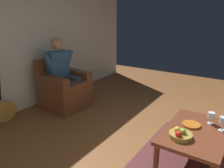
{
  "coord_description": "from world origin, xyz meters",
  "views": [
    {
      "loc": [
        2.53,
        0.28,
        1.68
      ],
      "look_at": [
        -0.11,
        -1.46,
        0.67
      ],
      "focal_mm": 35.28,
      "sensor_mm": 36.0,
      "label": 1
    }
  ],
  "objects_px": {
    "decorative_dish": "(191,125)",
    "coffee_table": "(195,135)",
    "person_seated": "(62,70)",
    "wine_glass_far": "(211,116)",
    "guitar": "(4,109)",
    "armchair": "(64,90)",
    "wine_glass_near": "(223,121)",
    "fruit_bowl": "(180,134)"
  },
  "relations": [
    {
      "from": "person_seated",
      "to": "decorative_dish",
      "type": "distance_m",
      "value": 2.43
    },
    {
      "from": "wine_glass_near",
      "to": "fruit_bowl",
      "type": "distance_m",
      "value": 0.53
    },
    {
      "from": "wine_glass_near",
      "to": "wine_glass_far",
      "type": "height_order",
      "value": "wine_glass_near"
    },
    {
      "from": "guitar",
      "to": "decorative_dish",
      "type": "distance_m",
      "value": 2.84
    },
    {
      "from": "armchair",
      "to": "fruit_bowl",
      "type": "xyz_separation_m",
      "value": [
        0.64,
        2.36,
        0.14
      ]
    },
    {
      "from": "wine_glass_near",
      "to": "decorative_dish",
      "type": "distance_m",
      "value": 0.34
    },
    {
      "from": "wine_glass_near",
      "to": "fruit_bowl",
      "type": "xyz_separation_m",
      "value": [
        0.4,
        -0.34,
        -0.08
      ]
    },
    {
      "from": "wine_glass_far",
      "to": "decorative_dish",
      "type": "bearing_deg",
      "value": -44.72
    },
    {
      "from": "armchair",
      "to": "fruit_bowl",
      "type": "relative_size",
      "value": 3.75
    },
    {
      "from": "coffee_table",
      "to": "fruit_bowl",
      "type": "bearing_deg",
      "value": -23.44
    },
    {
      "from": "coffee_table",
      "to": "wine_glass_far",
      "type": "relative_size",
      "value": 6.89
    },
    {
      "from": "decorative_dish",
      "to": "armchair",
      "type": "bearing_deg",
      "value": -97.38
    },
    {
      "from": "guitar",
      "to": "wine_glass_near",
      "type": "bearing_deg",
      "value": 103.57
    },
    {
      "from": "armchair",
      "to": "wine_glass_near",
      "type": "height_order",
      "value": "armchair"
    },
    {
      "from": "wine_glass_far",
      "to": "person_seated",
      "type": "bearing_deg",
      "value": -92.97
    },
    {
      "from": "wine_glass_near",
      "to": "coffee_table",
      "type": "bearing_deg",
      "value": -56.28
    },
    {
      "from": "person_seated",
      "to": "guitar",
      "type": "height_order",
      "value": "person_seated"
    },
    {
      "from": "fruit_bowl",
      "to": "decorative_dish",
      "type": "xyz_separation_m",
      "value": [
        -0.33,
        0.03,
        -0.03
      ]
    },
    {
      "from": "person_seated",
      "to": "wine_glass_near",
      "type": "bearing_deg",
      "value": 88.71
    },
    {
      "from": "guitar",
      "to": "wine_glass_far",
      "type": "bearing_deg",
      "value": 106.1
    },
    {
      "from": "decorative_dish",
      "to": "coffee_table",
      "type": "bearing_deg",
      "value": 40.89
    },
    {
      "from": "person_seated",
      "to": "fruit_bowl",
      "type": "height_order",
      "value": "person_seated"
    },
    {
      "from": "decorative_dish",
      "to": "guitar",
      "type": "bearing_deg",
      "value": -76.36
    },
    {
      "from": "armchair",
      "to": "decorative_dish",
      "type": "xyz_separation_m",
      "value": [
        0.31,
        2.39,
        0.11
      ]
    },
    {
      "from": "coffee_table",
      "to": "wine_glass_far",
      "type": "distance_m",
      "value": 0.32
    },
    {
      "from": "wine_glass_near",
      "to": "decorative_dish",
      "type": "bearing_deg",
      "value": -77.1
    },
    {
      "from": "fruit_bowl",
      "to": "coffee_table",
      "type": "bearing_deg",
      "value": 156.56
    },
    {
      "from": "person_seated",
      "to": "fruit_bowl",
      "type": "bearing_deg",
      "value": 78.58
    },
    {
      "from": "coffee_table",
      "to": "guitar",
      "type": "bearing_deg",
      "value": -78.38
    },
    {
      "from": "wine_glass_near",
      "to": "guitar",
      "type": "bearing_deg",
      "value": -76.43
    },
    {
      "from": "wine_glass_near",
      "to": "armchair",
      "type": "bearing_deg",
      "value": -95.04
    },
    {
      "from": "wine_glass_near",
      "to": "wine_glass_far",
      "type": "xyz_separation_m",
      "value": [
        -0.1,
        -0.14,
        -0.02
      ]
    },
    {
      "from": "coffee_table",
      "to": "fruit_bowl",
      "type": "relative_size",
      "value": 4.11
    },
    {
      "from": "fruit_bowl",
      "to": "decorative_dish",
      "type": "relative_size",
      "value": 1.17
    },
    {
      "from": "person_seated",
      "to": "coffee_table",
      "type": "distance_m",
      "value": 2.52
    },
    {
      "from": "person_seated",
      "to": "wine_glass_far",
      "type": "bearing_deg",
      "value": 90.77
    },
    {
      "from": "coffee_table",
      "to": "wine_glass_far",
      "type": "height_order",
      "value": "wine_glass_far"
    },
    {
      "from": "wine_glass_near",
      "to": "decorative_dish",
      "type": "relative_size",
      "value": 0.8
    },
    {
      "from": "guitar",
      "to": "fruit_bowl",
      "type": "bearing_deg",
      "value": 97.07
    },
    {
      "from": "coffee_table",
      "to": "decorative_dish",
      "type": "xyz_separation_m",
      "value": [
        -0.09,
        -0.07,
        0.07
      ]
    },
    {
      "from": "armchair",
      "to": "person_seated",
      "type": "height_order",
      "value": "person_seated"
    },
    {
      "from": "fruit_bowl",
      "to": "wine_glass_far",
      "type": "bearing_deg",
      "value": 157.93
    }
  ]
}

